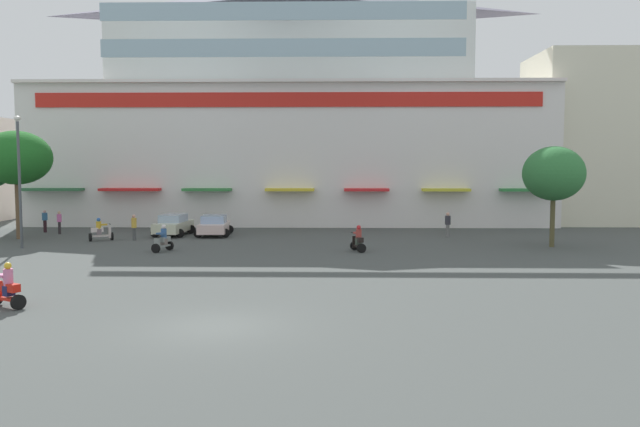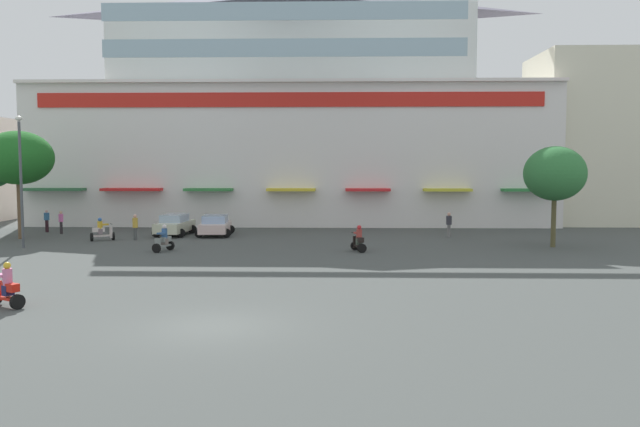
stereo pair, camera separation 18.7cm
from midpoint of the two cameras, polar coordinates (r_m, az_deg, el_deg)
The scene contains 16 objects.
ground_plane at distance 32.85m, azimuth -5.27°, elevation -4.28°, with size 128.00×128.00×0.00m, color #454A47.
colonial_building at distance 54.72m, azimuth -2.65°, elevation 8.47°, with size 41.96×14.38×19.70m.
flank_building_right at distance 59.09m, azimuth 24.18°, elevation 6.03°, with size 12.58×8.71×13.94m.
plaza_tree_1 at distance 40.51m, azimuth 19.91°, elevation 3.34°, with size 3.62×3.68×5.99m.
plaza_tree_2 at distance 46.57m, azimuth -25.47°, elevation 4.47°, with size 4.55×4.34×7.10m.
parked_car_0 at distance 45.48m, azimuth -13.00°, elevation -0.98°, with size 2.50×4.29×1.46m.
parked_car_1 at distance 44.75m, azimuth -9.50°, elevation -1.05°, with size 2.56×3.95×1.41m.
scooter_rider_1 at distance 24.93m, azimuth -26.23°, elevation -6.02°, with size 1.53×1.19×1.60m.
scooter_rider_2 at distance 36.37m, azimuth 3.26°, elevation -2.41°, with size 0.89×1.40×1.51m.
scooter_rider_3 at distance 37.43m, azimuth -13.91°, elevation -2.35°, with size 1.01×1.48×1.52m.
scooter_rider_4 at distance 43.65m, azimuth -19.01°, elevation -1.49°, with size 1.54×1.18×1.49m.
pedestrian_0 at distance 48.78m, azimuth -22.24°, elevation -0.61°, with size 0.42×0.42×1.62m.
pedestrian_1 at distance 44.16m, azimuth 11.15°, elevation -0.84°, with size 0.48×0.48×1.68m.
pedestrian_2 at distance 43.28m, azimuth -16.30°, elevation -1.03°, with size 0.46×0.46×1.67m.
pedestrian_3 at distance 50.38m, azimuth -23.33°, elevation -0.52°, with size 0.51×0.51×1.61m.
streetlamp_near at distance 41.49m, azimuth -25.25°, elevation 3.31°, with size 0.40×0.40×7.74m.
Camera 1 is at (3.66, -19.25, 5.03)m, focal length 36.05 mm.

